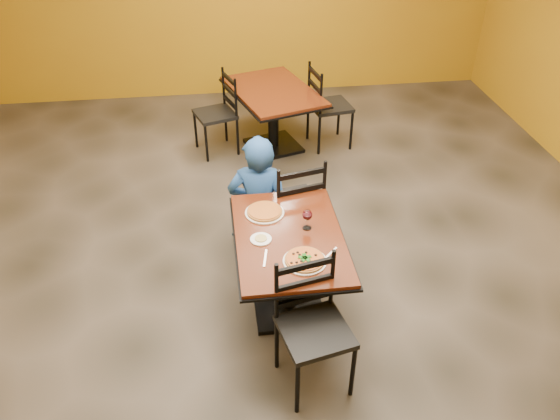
{
  "coord_description": "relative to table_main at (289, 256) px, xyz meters",
  "views": [
    {
      "loc": [
        -0.49,
        -3.75,
        3.29
      ],
      "look_at": [
        -0.04,
        -0.3,
        0.85
      ],
      "focal_mm": 35.61,
      "sensor_mm": 36.0,
      "label": 1
    }
  ],
  "objects": [
    {
      "name": "chair_second_left",
      "position": [
        -0.48,
        2.75,
        -0.08
      ],
      "size": [
        0.54,
        0.54,
        0.95
      ],
      "primitive_type": null,
      "rotation": [
        0.0,
        0.0,
        -1.25
      ],
      "color": "black",
      "rests_on": "floor"
    },
    {
      "name": "table_second",
      "position": [
        0.21,
        2.75,
        0.0
      ],
      "size": [
        1.22,
        1.5,
        0.75
      ],
      "rotation": [
        0.0,
        0.0,
        0.3
      ],
      "color": "#591F0E",
      "rests_on": "floor"
    },
    {
      "name": "chair_main_far",
      "position": [
        0.14,
        0.77,
        -0.05
      ],
      "size": [
        0.54,
        0.54,
        1.01
      ],
      "primitive_type": null,
      "rotation": [
        0.0,
        0.0,
        3.37
      ],
      "color": "black",
      "rests_on": "floor"
    },
    {
      "name": "fork",
      "position": [
        -0.21,
        -0.24,
        0.2
      ],
      "size": [
        0.05,
        0.19,
        0.0
      ],
      "primitive_type": "cube",
      "rotation": [
        0.0,
        0.0,
        -0.19
      ],
      "color": "silver",
      "rests_on": "table_main"
    },
    {
      "name": "pizza_far",
      "position": [
        -0.15,
        0.31,
        0.21
      ],
      "size": [
        0.28,
        0.28,
        0.02
      ],
      "primitive_type": "cylinder",
      "color": "gold",
      "rests_on": "plate_far"
    },
    {
      "name": "side_plate",
      "position": [
        -0.21,
        -0.02,
        0.2
      ],
      "size": [
        0.16,
        0.16,
        0.01
      ],
      "primitive_type": "cylinder",
      "color": "white",
      "rests_on": "table_main"
    },
    {
      "name": "pizza_main",
      "position": [
        0.07,
        -0.31,
        0.21
      ],
      "size": [
        0.28,
        0.28,
        0.02
      ],
      "primitive_type": "cylinder",
      "color": "maroon",
      "rests_on": "plate_main"
    },
    {
      "name": "plate_main",
      "position": [
        0.07,
        -0.31,
        0.2
      ],
      "size": [
        0.31,
        0.31,
        0.01
      ],
      "primitive_type": "cylinder",
      "color": "white",
      "rests_on": "table_main"
    },
    {
      "name": "knife",
      "position": [
        0.25,
        -0.26,
        0.2
      ],
      "size": [
        0.16,
        0.16,
        0.0
      ],
      "primitive_type": "cube",
      "rotation": [
        0.0,
        0.0,
        -0.76
      ],
      "color": "silver",
      "rests_on": "table_main"
    },
    {
      "name": "dip",
      "position": [
        -0.21,
        -0.02,
        0.21
      ],
      "size": [
        0.09,
        0.09,
        0.01
      ],
      "primitive_type": "cylinder",
      "color": "tan",
      "rests_on": "side_plate"
    },
    {
      "name": "chair_main_near",
      "position": [
        0.07,
        -0.74,
        -0.06
      ],
      "size": [
        0.53,
        0.53,
        0.99
      ],
      "primitive_type": null,
      "rotation": [
        0.0,
        0.0,
        0.22
      ],
      "color": "black",
      "rests_on": "floor"
    },
    {
      "name": "diner",
      "position": [
        -0.14,
        0.93,
        -0.0
      ],
      "size": [
        0.63,
        0.47,
        1.11
      ],
      "primitive_type": "imported",
      "rotation": [
        0.0,
        0.0,
        2.96
      ],
      "color": "#1B4295",
      "rests_on": "floor"
    },
    {
      "name": "chair_second_right",
      "position": [
        0.89,
        2.75,
        -0.05
      ],
      "size": [
        0.52,
        0.52,
        1.0
      ],
      "primitive_type": null,
      "rotation": [
        0.0,
        0.0,
        1.73
      ],
      "color": "black",
      "rests_on": "floor"
    },
    {
      "name": "wine_glass",
      "position": [
        0.15,
        0.08,
        0.28
      ],
      "size": [
        0.08,
        0.08,
        0.18
      ],
      "primitive_type": null,
      "color": "white",
      "rests_on": "table_main"
    },
    {
      "name": "plate_far",
      "position": [
        -0.15,
        0.31,
        0.2
      ],
      "size": [
        0.31,
        0.31,
        0.01
      ],
      "primitive_type": "cylinder",
      "color": "white",
      "rests_on": "table_main"
    },
    {
      "name": "table_main",
      "position": [
        0.0,
        0.0,
        0.0
      ],
      "size": [
        0.83,
        1.23,
        0.75
      ],
      "color": "#591F0E",
      "rests_on": "floor"
    },
    {
      "name": "floor",
      "position": [
        0.0,
        0.5,
        -0.56
      ],
      "size": [
        7.0,
        8.0,
        0.01
      ],
      "primitive_type": "cube",
      "color": "black",
      "rests_on": "ground"
    }
  ]
}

